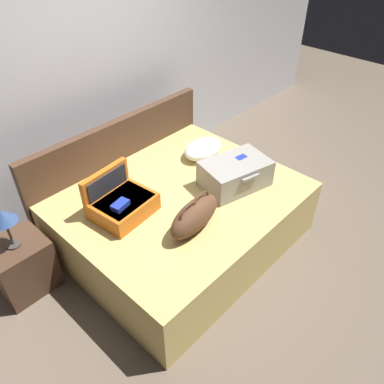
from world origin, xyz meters
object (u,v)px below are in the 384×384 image
pillow_near_headboard (203,149)px  nightstand (23,266)px  hard_case_medium (121,203)px  duffel_bag (195,216)px  table_lamp (3,218)px  bed (182,218)px  hard_case_large (235,173)px

pillow_near_headboard → nightstand: size_ratio=0.93×
hard_case_medium → nightstand: hard_case_medium is taller
duffel_bag → nightstand: 1.48m
pillow_near_headboard → table_lamp: bearing=171.7°
table_lamp → bed: bearing=-24.0°
bed → hard_case_large: 0.64m
hard_case_medium → duffel_bag: 0.62m
duffel_bag → pillow_near_headboard: 1.07m
hard_case_medium → table_lamp: 0.88m
bed → pillow_near_headboard: (0.61, 0.30, 0.35)m
hard_case_medium → duffel_bag: (0.28, -0.56, 0.02)m
bed → hard_case_medium: 0.66m
nightstand → hard_case_large: bearing=-25.4°
duffel_bag → nightstand: size_ratio=1.16×
nightstand → table_lamp: size_ratio=1.39×
hard_case_medium → table_lamp: hard_case_medium is taller
bed → nightstand: bearing=156.0°
hard_case_medium → table_lamp: (-0.78, 0.38, 0.12)m
pillow_near_headboard → table_lamp: (-1.90, 0.28, 0.15)m
hard_case_medium → nightstand: 0.96m
pillow_near_headboard → duffel_bag: bearing=-141.7°
hard_case_medium → bed: bearing=-27.3°
table_lamp → hard_case_large: bearing=-25.4°
pillow_near_headboard → nightstand: bearing=171.7°
duffel_bag → nightstand: duffel_bag is taller
duffel_bag → table_lamp: 1.42m
duffel_bag → hard_case_medium: bearing=116.4°
pillow_near_headboard → bed: bearing=-154.1°
duffel_bag → nightstand: bearing=138.6°
bed → hard_case_medium: hard_case_medium is taller
duffel_bag → pillow_near_headboard: duffel_bag is taller
hard_case_medium → table_lamp: bearing=148.1°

